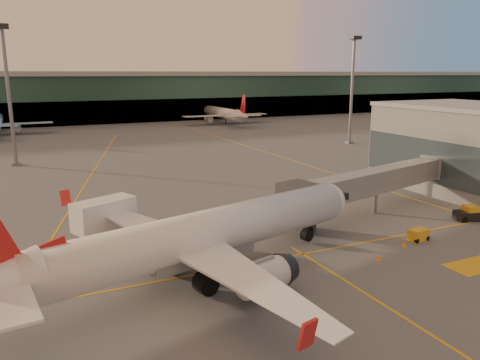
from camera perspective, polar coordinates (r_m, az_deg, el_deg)
name	(u,v)px	position (r m, az deg, el deg)	size (l,w,h in m)	color
ground	(285,284)	(39.80, 5.45, -12.57)	(600.00, 600.00, 0.00)	#4C4F54
taxi_markings	(104,182)	(78.01, -16.25, -0.25)	(100.12, 173.00, 0.01)	gold
terminal	(77,98)	(173.79, -19.25, 9.47)	(400.00, 20.00, 17.60)	#19382D
gate_building	(466,146)	(78.40, 25.79, 3.72)	(18.40, 22.40, 12.60)	slate
mast_west_near	(8,85)	(96.84, -26.45, 10.29)	(2.40, 2.40, 25.60)	slate
mast_east_near	(352,82)	(118.42, 13.53, 11.50)	(2.40, 2.40, 25.60)	slate
main_airplane	(196,238)	(39.25, -5.34, -7.07)	(37.30, 33.99, 11.42)	silver
jet_bridge	(383,180)	(61.10, 17.05, -0.05)	(30.88, 10.27, 5.72)	slate
catering_truck	(105,219)	(49.07, -16.11, -4.64)	(6.68, 4.85, 4.76)	#BD361B
gpu_cart	(418,235)	(52.44, 20.91, -6.29)	(2.21, 1.46, 1.23)	gold
pushback_tug	(470,214)	(61.95, 26.23, -3.77)	(3.78, 2.66, 1.76)	black
cone_nose	(404,244)	(50.30, 19.34, -7.37)	(0.44, 0.44, 0.56)	orange
cone_wing_left	(146,216)	(57.69, -11.38, -4.32)	(0.39, 0.39, 0.50)	orange
cone_fwd	(379,257)	(46.01, 16.53, -9.04)	(0.49, 0.49, 0.62)	orange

